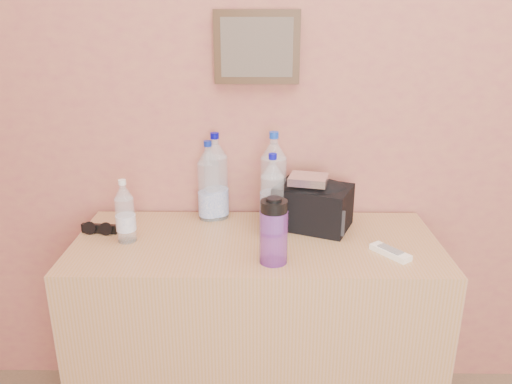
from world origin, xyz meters
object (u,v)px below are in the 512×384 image
pet_large_c (273,184)px  sunglasses (99,229)px  nalgene_bottle (274,231)px  toiletry_bag (313,204)px  foil_packet (308,179)px  pet_large_a (209,185)px  ac_remote (390,252)px  pet_large_d (272,199)px  pet_small (125,215)px  dresser (256,336)px  pet_large_b (216,181)px

pet_large_c → sunglasses: (-0.61, -0.10, -0.14)m
nalgene_bottle → toiletry_bag: bearing=62.2°
foil_packet → pet_large_a: bearing=164.6°
ac_remote → sunglasses: bearing=-136.2°
nalgene_bottle → toiletry_bag: size_ratio=0.83×
pet_large_c → nalgene_bottle: size_ratio=1.61×
pet_large_c → sunglasses: 0.64m
toiletry_bag → nalgene_bottle: bearing=-94.9°
pet_large_c → ac_remote: size_ratio=2.46×
pet_large_d → pet_small: size_ratio=1.34×
pet_small → toiletry_bag: pet_small is taller
ac_remote → dresser: bearing=-140.4°
pet_large_a → pet_large_b: 0.03m
pet_large_b → pet_small: 0.36m
dresser → nalgene_bottle: 0.52m
pet_large_d → pet_large_a: bearing=148.3°
nalgene_bottle → sunglasses: (-0.61, 0.21, -0.09)m
pet_large_b → sunglasses: 0.45m
pet_large_a → nalgene_bottle: 0.42m
dresser → pet_large_a: pet_large_a is taller
pet_large_a → pet_large_c: pet_large_c is taller
toiletry_bag → pet_large_c: bearing=-170.1°
pet_large_c → pet_large_b: bearing=166.6°
nalgene_bottle → sunglasses: 0.65m
pet_large_a → pet_large_c: bearing=-9.5°
pet_large_b → nalgene_bottle: 0.42m
pet_large_c → pet_small: (-0.50, -0.17, -0.06)m
dresser → sunglasses: bearing=174.2°
pet_large_c → toiletry_bag: pet_large_c is taller
nalgene_bottle → pet_large_c: bearing=89.1°
pet_large_d → toiletry_bag: pet_large_d is taller
pet_large_b → ac_remote: bearing=-28.2°
toiletry_bag → foil_packet: foil_packet is taller
pet_large_a → nalgene_bottle: size_ratio=1.41×
pet_large_b → toiletry_bag: (0.36, -0.08, -0.06)m
dresser → foil_packet: size_ratio=9.59×
nalgene_bottle → dresser: bearing=109.9°
pet_large_a → toiletry_bag: size_ratio=1.17×
nalgene_bottle → foil_packet: 0.30m
pet_large_b → nalgene_bottle: bearing=-60.3°
nalgene_bottle → sunglasses: nalgene_bottle is taller
sunglasses → nalgene_bottle: bearing=-12.8°
dresser → pet_large_b: (-0.15, 0.21, 0.53)m
pet_small → ac_remote: pet_small is taller
pet_large_c → nalgene_bottle: pet_large_c is taller
pet_large_c → pet_large_d: 0.11m
pet_large_d → sunglasses: pet_large_d is taller
ac_remote → foil_packet: 0.37m
nalgene_bottle → sunglasses: bearing=160.9°
ac_remote → pet_large_a: bearing=-153.3°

